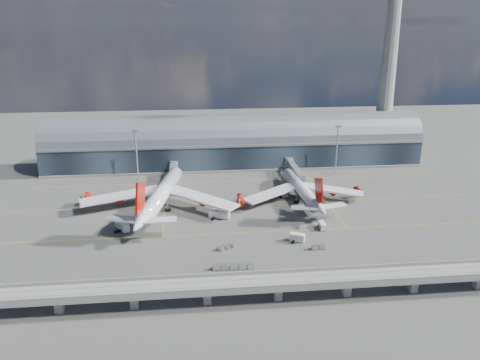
{
  "coord_description": "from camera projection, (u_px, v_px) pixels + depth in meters",
  "views": [
    {
      "loc": [
        -22.57,
        -168.06,
        74.84
      ],
      "look_at": [
        -4.05,
        10.0,
        14.0
      ],
      "focal_mm": 35.0,
      "sensor_mm": 36.0,
      "label": 1
    }
  ],
  "objects": [
    {
      "name": "control_tower",
      "position": [
        389.0,
        66.0,
        254.44
      ],
      "size": [
        19.0,
        19.0,
        103.0
      ],
      "color": "gray",
      "rests_on": "ground"
    },
    {
      "name": "floodlight_mast_left",
      "position": [
        137.0,
        154.0,
        227.07
      ],
      "size": [
        3.0,
        0.7,
        25.7
      ],
      "color": "gray",
      "rests_on": "ground"
    },
    {
      "name": "cargo_train_2",
      "position": [
        318.0,
        247.0,
        161.62
      ],
      "size": [
        5.16,
        1.97,
        1.72
      ],
      "rotation": [
        0.0,
        0.0,
        1.5
      ],
      "color": "gray",
      "rests_on": "ground"
    },
    {
      "name": "jet_bridge_right",
      "position": [
        294.0,
        168.0,
        233.78
      ],
      "size": [
        4.4,
        32.0,
        7.25
      ],
      "color": "gray",
      "rests_on": "ground"
    },
    {
      "name": "guideway",
      "position": [
        278.0,
        283.0,
        131.06
      ],
      "size": [
        220.0,
        8.5,
        7.2
      ],
      "color": "gray",
      "rests_on": "ground"
    },
    {
      "name": "service_truck_5",
      "position": [
        171.0,
        192.0,
        212.24
      ],
      "size": [
        6.91,
        4.65,
        3.12
      ],
      "rotation": [
        0.0,
        0.0,
        1.2
      ],
      "color": "silver",
      "rests_on": "ground"
    },
    {
      "name": "ground",
      "position": [
        253.0,
        221.0,
        184.56
      ],
      "size": [
        500.0,
        500.0,
        0.0
      ],
      "primitive_type": "plane",
      "color": "#474744",
      "rests_on": "ground"
    },
    {
      "name": "jet_bridge_left",
      "position": [
        173.0,
        171.0,
        229.71
      ],
      "size": [
        4.4,
        28.0,
        7.25
      ],
      "color": "gray",
      "rests_on": "ground"
    },
    {
      "name": "service_truck_3",
      "position": [
        322.0,
        226.0,
        177.47
      ],
      "size": [
        2.36,
        5.32,
        2.53
      ],
      "rotation": [
        0.0,
        0.0,
        -0.05
      ],
      "color": "silver",
      "rests_on": "ground"
    },
    {
      "name": "terminal",
      "position": [
        234.0,
        144.0,
        254.36
      ],
      "size": [
        200.0,
        30.0,
        28.0
      ],
      "color": "#1B242E",
      "rests_on": "ground"
    },
    {
      "name": "airliner_left",
      "position": [
        160.0,
        195.0,
        194.05
      ],
      "size": [
        69.05,
        72.7,
        22.25
      ],
      "rotation": [
        0.0,
        0.0,
        -0.19
      ],
      "color": "white",
      "rests_on": "ground"
    },
    {
      "name": "service_truck_0",
      "position": [
        122.0,
        226.0,
        176.43
      ],
      "size": [
        6.27,
        7.98,
        3.23
      ],
      "rotation": [
        0.0,
        0.0,
        0.55
      ],
      "color": "silver",
      "rests_on": "ground"
    },
    {
      "name": "service_truck_2",
      "position": [
        219.0,
        215.0,
        186.94
      ],
      "size": [
        8.55,
        5.03,
        2.99
      ],
      "rotation": [
        0.0,
        0.0,
        1.22
      ],
      "color": "silver",
      "rests_on": "ground"
    },
    {
      "name": "floodlight_mast_right",
      "position": [
        337.0,
        149.0,
        236.87
      ],
      "size": [
        3.0,
        0.7,
        25.7
      ],
      "color": "gray",
      "rests_on": "ground"
    },
    {
      "name": "airliner_right",
      "position": [
        302.0,
        191.0,
        203.85
      ],
      "size": [
        56.49,
        59.06,
        18.73
      ],
      "rotation": [
        0.0,
        0.0,
        0.07
      ],
      "color": "white",
      "rests_on": "ground"
    },
    {
      "name": "taxi_lines",
      "position": [
        246.0,
        201.0,
        205.38
      ],
      "size": [
        200.0,
        80.12,
        0.01
      ],
      "color": "gold",
      "rests_on": "ground"
    },
    {
      "name": "service_truck_1",
      "position": [
        297.0,
        238.0,
        167.11
      ],
      "size": [
        5.76,
        4.5,
        3.04
      ],
      "rotation": [
        0.0,
        0.0,
        1.11
      ],
      "color": "silver",
      "rests_on": "ground"
    },
    {
      "name": "service_truck_4",
      "position": [
        283.0,
        193.0,
        210.39
      ],
      "size": [
        3.74,
        6.02,
        3.24
      ],
      "rotation": [
        0.0,
        0.0,
        0.22
      ],
      "color": "silver",
      "rests_on": "ground"
    },
    {
      "name": "cargo_train_0",
      "position": [
        227.0,
        247.0,
        161.89
      ],
      "size": [
        6.59,
        4.08,
        1.48
      ],
      "rotation": [
        0.0,
        0.0,
        1.13
      ],
      "color": "gray",
      "rests_on": "ground"
    },
    {
      "name": "cargo_train_1",
      "position": [
        234.0,
        267.0,
        148.53
      ],
      "size": [
        13.59,
        2.43,
        1.8
      ],
      "rotation": [
        0.0,
        0.0,
        1.63
      ],
      "color": "gray",
      "rests_on": "ground"
    }
  ]
}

